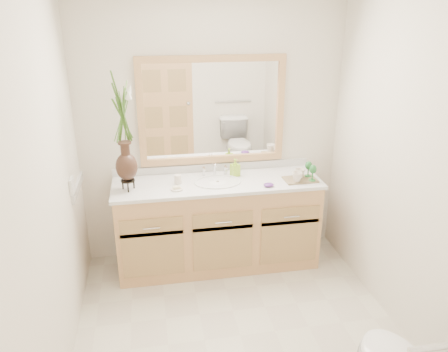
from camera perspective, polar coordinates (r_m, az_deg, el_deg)
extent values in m
plane|color=beige|center=(3.44, 2.15, -20.10)|extent=(2.60, 2.60, 0.00)
cube|color=silver|center=(4.01, -1.56, 5.71)|extent=(2.40, 0.02, 2.40)
cube|color=silver|center=(1.73, 12.36, -17.92)|extent=(2.40, 0.02, 2.40)
cube|color=silver|center=(2.81, -22.19, -2.93)|extent=(0.02, 2.60, 2.40)
cube|color=silver|center=(3.27, 23.51, 0.20)|extent=(0.02, 2.60, 2.40)
cube|color=tan|center=(4.04, -0.83, -6.37)|extent=(1.80, 0.55, 0.80)
cube|color=silver|center=(3.87, -0.87, -0.91)|extent=(1.84, 0.57, 0.03)
ellipsoid|color=white|center=(3.86, -0.81, -1.57)|extent=(0.38, 0.30, 0.12)
cylinder|color=silver|center=(3.99, -1.25, 0.87)|extent=(0.02, 0.02, 0.11)
cylinder|color=silver|center=(3.98, -2.67, 0.58)|extent=(0.02, 0.02, 0.08)
cylinder|color=silver|center=(4.01, 0.17, 0.76)|extent=(0.02, 0.02, 0.08)
cube|color=white|center=(3.94, -1.55, 8.51)|extent=(1.20, 0.01, 0.85)
cube|color=tan|center=(3.86, -1.61, 15.09)|extent=(1.32, 0.04, 0.06)
cube|color=tan|center=(4.06, -1.48, 2.22)|extent=(1.32, 0.04, 0.06)
cube|color=tan|center=(3.89, -10.83, 7.98)|extent=(0.06, 0.04, 0.85)
cube|color=tan|center=(4.08, 7.35, 8.77)|extent=(0.06, 0.04, 0.85)
cube|color=white|center=(3.58, -19.26, -1.18)|extent=(0.02, 0.12, 0.12)
cylinder|color=black|center=(3.74, -12.45, -0.58)|extent=(0.12, 0.12, 0.01)
ellipsoid|color=black|center=(3.70, -12.60, 1.19)|extent=(0.18, 0.18, 0.23)
cylinder|color=black|center=(3.65, -12.79, 3.38)|extent=(0.07, 0.07, 0.11)
cylinder|color=#4C7A33|center=(3.58, -13.15, 7.59)|extent=(0.06, 0.06, 0.42)
cylinder|color=silver|center=(3.82, -6.06, -0.42)|extent=(0.06, 0.06, 0.08)
cylinder|color=silver|center=(3.70, -6.20, -1.73)|extent=(0.10, 0.10, 0.01)
cube|color=beige|center=(3.70, -6.21, -1.49)|extent=(0.07, 0.05, 0.02)
imported|color=#96C92F|center=(3.97, 1.46, 1.04)|extent=(0.09, 0.09, 0.15)
ellipsoid|color=#58287A|center=(3.77, 5.86, -1.15)|extent=(0.10, 0.08, 0.03)
cube|color=brown|center=(3.94, 9.92, -0.46)|extent=(0.29, 0.20, 0.01)
imported|color=silver|center=(3.86, 9.53, -0.08)|extent=(0.11, 0.11, 0.09)
imported|color=silver|center=(3.95, 9.86, 0.38)|extent=(0.12, 0.12, 0.09)
cylinder|color=#256F2F|center=(3.92, 11.43, -0.53)|extent=(0.06, 0.06, 0.01)
cylinder|color=#256F2F|center=(3.90, 11.48, 0.09)|extent=(0.01, 0.01, 0.09)
ellipsoid|color=#256F2F|center=(3.88, 11.54, 0.88)|extent=(0.06, 0.06, 0.08)
cylinder|color=#256F2F|center=(4.01, 10.89, 0.03)|extent=(0.06, 0.06, 0.01)
cylinder|color=#256F2F|center=(4.00, 10.93, 0.61)|extent=(0.01, 0.01, 0.09)
ellipsoid|color=#256F2F|center=(3.98, 10.99, 1.37)|extent=(0.06, 0.06, 0.07)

